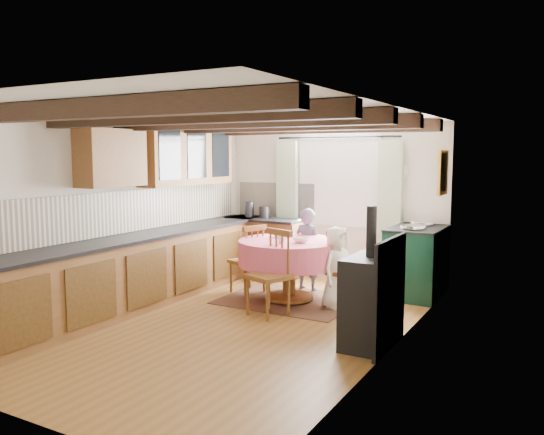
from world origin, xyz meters
The scene contains 40 objects.
floor centered at (0.00, 0.00, 0.00)m, with size 3.60×5.50×0.00m, color olive.
ceiling centered at (0.00, 0.00, 2.40)m, with size 3.60×5.50×0.00m, color white.
wall_back centered at (0.00, 2.75, 1.20)m, with size 3.60×0.00×2.40m, color silver.
wall_front centered at (0.00, -2.75, 1.20)m, with size 3.60×0.00×2.40m, color silver.
wall_left centered at (-1.80, 0.00, 1.20)m, with size 0.00×5.50×2.40m, color silver.
wall_right centered at (1.80, 0.00, 1.20)m, with size 0.00×5.50×2.40m, color silver.
beam_a centered at (0.00, -2.00, 2.31)m, with size 3.60×0.16×0.16m, color #382317.
beam_b centered at (0.00, -1.00, 2.31)m, with size 3.60×0.16×0.16m, color #382317.
beam_c centered at (0.00, 0.00, 2.31)m, with size 3.60×0.16×0.16m, color #382317.
beam_d centered at (0.00, 1.00, 2.31)m, with size 3.60×0.16×0.16m, color #382317.
beam_e centered at (0.00, 2.00, 2.31)m, with size 3.60×0.16×0.16m, color #382317.
splash_left centered at (-1.78, 0.30, 1.20)m, with size 0.02×4.50×0.55m, color beige.
splash_back centered at (-1.00, 2.73, 1.20)m, with size 1.40×0.02×0.55m, color beige.
base_cabinet_left centered at (-1.50, 0.00, 0.44)m, with size 0.60×5.30×0.88m, color brown.
base_cabinet_back centered at (-1.05, 2.45, 0.44)m, with size 1.30×0.60×0.88m, color brown.
worktop_left centered at (-1.48, 0.00, 0.90)m, with size 0.64×5.30×0.04m, color black.
worktop_back centered at (-1.05, 2.43, 0.90)m, with size 1.30×0.64×0.04m, color black.
wall_cabinet_glass centered at (-1.63, 1.20, 1.95)m, with size 0.34×1.80×0.90m, color brown.
wall_cabinet_solid centered at (-1.63, -0.30, 1.90)m, with size 0.34×0.90×0.70m, color brown.
window_frame centered at (0.10, 2.73, 1.60)m, with size 1.34×0.03×1.54m, color white.
window_pane centered at (0.10, 2.74, 1.60)m, with size 1.20×0.01×1.40m, color white.
curtain_left centered at (-0.75, 2.65, 1.10)m, with size 0.35×0.10×2.10m, color #ACCB92.
curtain_right centered at (0.95, 2.65, 1.10)m, with size 0.35×0.10×2.10m, color #ACCB92.
curtain_rod centered at (0.10, 2.65, 2.20)m, with size 0.03×0.03×2.00m, color black.
wall_picture centered at (1.77, 2.30, 1.70)m, with size 0.04×0.50×0.60m, color gold.
wall_plate centered at (1.05, 2.72, 1.70)m, with size 0.30×0.30×0.02m, color silver.
rug centered at (0.06, 1.16, 0.01)m, with size 1.72×1.34×0.01m, color #533B1F.
dining_table centered at (0.06, 1.16, 0.41)m, with size 1.35×1.35×0.81m, color #CD5766, non-canonical shape.
chair_near centered at (0.15, 0.43, 0.52)m, with size 0.45×0.47×1.04m, color brown, non-canonical shape.
chair_left centered at (-0.65, 1.26, 0.49)m, with size 0.42×0.44×0.97m, color brown, non-canonical shape.
chair_right centered at (0.86, 1.23, 0.49)m, with size 0.42×0.44×0.99m, color brown, non-canonical shape.
aga_range centered at (1.47, 2.25, 0.49)m, with size 0.68×1.06×0.98m, color black, non-canonical shape.
cast_iron_stove centered at (1.58, 0.00, 0.72)m, with size 0.43×0.72×1.43m, color black, non-canonical shape.
child_far centered at (0.03, 1.80, 0.59)m, with size 0.43×0.28×1.19m, color slate.
child_right centered at (0.74, 1.13, 0.52)m, with size 0.51×0.33×1.05m, color white.
bowl_a centered at (-0.18, 1.37, 0.84)m, with size 0.21×0.21×0.05m, color silver.
bowl_b centered at (0.27, 1.07, 0.84)m, with size 0.20×0.20×0.06m, color silver.
cup centered at (0.08, 0.90, 0.86)m, with size 0.11×0.11×0.10m, color silver.
canister_tall centered at (-1.32, 2.41, 1.05)m, with size 0.15×0.15×0.26m, color #262628.
canister_wide centered at (-1.07, 2.46, 1.01)m, with size 0.16×0.16×0.18m, color #262628.
Camera 1 is at (3.37, -5.24, 1.95)m, focal length 36.48 mm.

